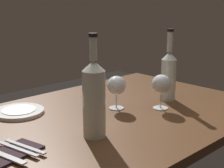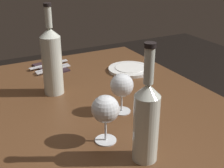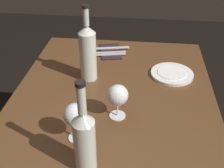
{
  "view_description": "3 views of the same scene",
  "coord_description": "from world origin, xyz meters",
  "px_view_note": "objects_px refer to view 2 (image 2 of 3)",
  "views": [
    {
      "loc": [
        0.94,
        0.98,
        1.22
      ],
      "look_at": [
        -0.05,
        -0.05,
        0.85
      ],
      "focal_mm": 54.52,
      "sensor_mm": 36.0,
      "label": 1
    },
    {
      "loc": [
        -0.9,
        0.45,
        1.27
      ],
      "look_at": [
        -0.03,
        -0.01,
        0.84
      ],
      "focal_mm": 48.95,
      "sensor_mm": 36.0,
      "label": 2
    },
    {
      "loc": [
        -0.93,
        -0.11,
        1.48
      ],
      "look_at": [
        0.02,
        -0.0,
        0.85
      ],
      "focal_mm": 45.21,
      "sensor_mm": 36.0,
      "label": 3
    }
  ],
  "objects_px": {
    "wine_bottle": "(146,119)",
    "fork_outer": "(54,69)",
    "wine_bottle_second": "(52,60)",
    "dinner_plate": "(130,69)",
    "wine_glass_right": "(122,86)",
    "table_knife": "(49,64)",
    "wine_glass_left": "(105,110)",
    "folded_napkin": "(51,68)",
    "fork_inner": "(52,68)"
  },
  "relations": [
    {
      "from": "wine_glass_right",
      "to": "wine_bottle_second",
      "type": "relative_size",
      "value": 0.4
    },
    {
      "from": "wine_glass_right",
      "to": "dinner_plate",
      "type": "distance_m",
      "value": 0.43
    },
    {
      "from": "wine_glass_left",
      "to": "fork_inner",
      "type": "distance_m",
      "value": 0.67
    },
    {
      "from": "folded_napkin",
      "to": "fork_inner",
      "type": "bearing_deg",
      "value": 180.0
    },
    {
      "from": "folded_napkin",
      "to": "fork_outer",
      "type": "relative_size",
      "value": 1.16
    },
    {
      "from": "fork_inner",
      "to": "fork_outer",
      "type": "relative_size",
      "value": 1.0
    },
    {
      "from": "fork_outer",
      "to": "table_knife",
      "type": "height_order",
      "value": "same"
    },
    {
      "from": "wine_bottle_second",
      "to": "dinner_plate",
      "type": "xyz_separation_m",
      "value": [
        0.07,
        -0.4,
        -0.13
      ]
    },
    {
      "from": "folded_napkin",
      "to": "table_knife",
      "type": "xyz_separation_m",
      "value": [
        0.03,
        0.0,
        0.01
      ]
    },
    {
      "from": "wine_bottle_second",
      "to": "dinner_plate",
      "type": "relative_size",
      "value": 1.73
    },
    {
      "from": "dinner_plate",
      "to": "folded_napkin",
      "type": "bearing_deg",
      "value": 57.47
    },
    {
      "from": "wine_glass_right",
      "to": "folded_napkin",
      "type": "xyz_separation_m",
      "value": [
        0.55,
        0.09,
        -0.1
      ]
    },
    {
      "from": "table_knife",
      "to": "wine_glass_left",
      "type": "bearing_deg",
      "value": 176.7
    },
    {
      "from": "wine_glass_left",
      "to": "fork_outer",
      "type": "xyz_separation_m",
      "value": [
        0.64,
        -0.04,
        -0.1
      ]
    },
    {
      "from": "wine_bottle_second",
      "to": "table_knife",
      "type": "relative_size",
      "value": 1.72
    },
    {
      "from": "fork_outer",
      "to": "table_knife",
      "type": "xyz_separation_m",
      "value": [
        0.08,
        0.0,
        0.0
      ]
    },
    {
      "from": "wine_bottle",
      "to": "wine_bottle_second",
      "type": "relative_size",
      "value": 0.93
    },
    {
      "from": "wine_glass_left",
      "to": "wine_glass_right",
      "type": "xyz_separation_m",
      "value": [
        0.14,
        -0.13,
        -0.01
      ]
    },
    {
      "from": "wine_bottle",
      "to": "table_knife",
      "type": "distance_m",
      "value": 0.86
    },
    {
      "from": "wine_glass_right",
      "to": "wine_bottle_second",
      "type": "distance_m",
      "value": 0.32
    },
    {
      "from": "wine_bottle_second",
      "to": "wine_glass_right",
      "type": "bearing_deg",
      "value": -148.53
    },
    {
      "from": "folded_napkin",
      "to": "wine_glass_right",
      "type": "bearing_deg",
      "value": -170.46
    },
    {
      "from": "wine_glass_right",
      "to": "dinner_plate",
      "type": "height_order",
      "value": "wine_glass_right"
    },
    {
      "from": "fork_inner",
      "to": "wine_glass_right",
      "type": "bearing_deg",
      "value": -170.02
    },
    {
      "from": "wine_glass_left",
      "to": "wine_bottle",
      "type": "xyz_separation_m",
      "value": [
        -0.13,
        -0.06,
        0.02
      ]
    },
    {
      "from": "wine_glass_left",
      "to": "dinner_plate",
      "type": "relative_size",
      "value": 0.73
    },
    {
      "from": "wine_bottle_second",
      "to": "table_knife",
      "type": "height_order",
      "value": "wine_bottle_second"
    },
    {
      "from": "wine_bottle",
      "to": "folded_napkin",
      "type": "height_order",
      "value": "wine_bottle"
    },
    {
      "from": "dinner_plate",
      "to": "wine_glass_right",
      "type": "bearing_deg",
      "value": 144.95
    },
    {
      "from": "wine_bottle",
      "to": "fork_outer",
      "type": "height_order",
      "value": "wine_bottle"
    },
    {
      "from": "wine_bottle",
      "to": "fork_outer",
      "type": "relative_size",
      "value": 1.87
    },
    {
      "from": "fork_inner",
      "to": "table_knife",
      "type": "relative_size",
      "value": 0.85
    },
    {
      "from": "wine_bottle_second",
      "to": "wine_glass_left",
      "type": "bearing_deg",
      "value": -175.74
    },
    {
      "from": "wine_bottle",
      "to": "wine_glass_right",
      "type": "bearing_deg",
      "value": -15.99
    },
    {
      "from": "wine_glass_right",
      "to": "fork_inner",
      "type": "distance_m",
      "value": 0.54
    },
    {
      "from": "wine_glass_left",
      "to": "folded_napkin",
      "type": "distance_m",
      "value": 0.7
    },
    {
      "from": "wine_glass_right",
      "to": "table_knife",
      "type": "distance_m",
      "value": 0.6
    },
    {
      "from": "fork_outer",
      "to": "table_knife",
      "type": "relative_size",
      "value": 0.85
    },
    {
      "from": "fork_outer",
      "to": "fork_inner",
      "type": "bearing_deg",
      "value": 0.0
    },
    {
      "from": "dinner_plate",
      "to": "fork_inner",
      "type": "xyz_separation_m",
      "value": [
        0.19,
        0.33,
        0.0
      ]
    },
    {
      "from": "wine_bottle",
      "to": "fork_outer",
      "type": "bearing_deg",
      "value": 1.21
    },
    {
      "from": "wine_glass_right",
      "to": "wine_bottle",
      "type": "distance_m",
      "value": 0.28
    },
    {
      "from": "dinner_plate",
      "to": "fork_inner",
      "type": "distance_m",
      "value": 0.38
    },
    {
      "from": "wine_glass_left",
      "to": "folded_napkin",
      "type": "bearing_deg",
      "value": -3.44
    },
    {
      "from": "folded_napkin",
      "to": "fork_inner",
      "type": "distance_m",
      "value": 0.03
    },
    {
      "from": "table_knife",
      "to": "fork_inner",
      "type": "bearing_deg",
      "value": 180.0
    },
    {
      "from": "wine_glass_left",
      "to": "folded_napkin",
      "type": "xyz_separation_m",
      "value": [
        0.69,
        -0.04,
        -0.1
      ]
    },
    {
      "from": "wine_bottle_second",
      "to": "fork_inner",
      "type": "xyz_separation_m",
      "value": [
        0.26,
        -0.07,
        -0.13
      ]
    },
    {
      "from": "wine_bottle_second",
      "to": "dinner_plate",
      "type": "height_order",
      "value": "wine_bottle_second"
    },
    {
      "from": "wine_bottle",
      "to": "fork_inner",
      "type": "xyz_separation_m",
      "value": [
        0.79,
        0.02,
        -0.11
      ]
    }
  ]
}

